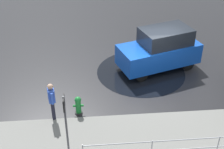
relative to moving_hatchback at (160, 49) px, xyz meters
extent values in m
plane|color=black|center=(0.43, 0.95, -1.03)|extent=(60.00, 60.00, 0.00)
cube|color=slate|center=(0.43, 5.15, -1.01)|extent=(24.00, 3.20, 0.04)
cube|color=blue|center=(0.08, 0.03, -0.23)|extent=(4.24, 2.83, 0.99)
cube|color=#1E232B|center=(-0.21, -0.07, 0.65)|extent=(2.69, 2.15, 0.77)
cylinder|color=black|center=(1.08, 1.11, -0.73)|extent=(0.64, 0.40, 0.60)
cylinder|color=black|center=(1.53, -0.25, -0.73)|extent=(0.64, 0.40, 0.60)
cylinder|color=black|center=(-1.36, 0.30, -0.73)|extent=(0.64, 0.40, 0.60)
cylinder|color=black|center=(-0.92, -1.05, -0.73)|extent=(0.64, 0.40, 0.60)
cylinder|color=#197A2D|center=(3.98, 3.24, -0.72)|extent=(0.22, 0.22, 0.62)
sphere|color=#197A2D|center=(3.98, 3.24, -0.35)|extent=(0.26, 0.26, 0.26)
cylinder|color=#197A2D|center=(3.82, 3.24, -0.64)|extent=(0.10, 0.09, 0.09)
cylinder|color=#197A2D|center=(4.14, 3.24, -0.64)|extent=(0.10, 0.09, 0.09)
cylinder|color=#2D2D2D|center=(3.98, 3.24, -1.00)|extent=(0.31, 0.31, 0.06)
cube|color=blue|center=(4.96, 3.46, 0.10)|extent=(0.31, 0.40, 0.55)
sphere|color=tan|center=(4.96, 3.46, 0.48)|extent=(0.22, 0.22, 0.22)
cylinder|color=#1E1E2D|center=(4.98, 3.37, -0.60)|extent=(0.13, 0.13, 0.85)
cylinder|color=#1E1E2D|center=(4.94, 3.55, -0.60)|extent=(0.13, 0.13, 0.85)
cylinder|color=blue|center=(5.01, 3.23, 0.10)|extent=(0.09, 0.09, 0.50)
cylinder|color=blue|center=(4.91, 3.70, 0.10)|extent=(0.09, 0.09, 0.50)
cylinder|color=#B7BABF|center=(-0.61, 6.08, -0.50)|extent=(0.04, 0.04, 1.05)
cylinder|color=#B7BABF|center=(-0.61, 6.08, -0.03)|extent=(8.82, 0.04, 0.04)
cylinder|color=#B7BABF|center=(-0.61, 6.08, -0.45)|extent=(8.82, 0.04, 0.04)
cylinder|color=#4C4C51|center=(4.32, 5.33, 0.17)|extent=(0.07, 0.07, 2.40)
cube|color=black|center=(4.32, 5.33, 1.12)|extent=(0.04, 0.44, 0.44)
cylinder|color=black|center=(0.97, 0.34, -1.02)|extent=(4.30, 4.30, 0.01)
camera|label=1|loc=(3.49, 13.12, 7.06)|focal=50.00mm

